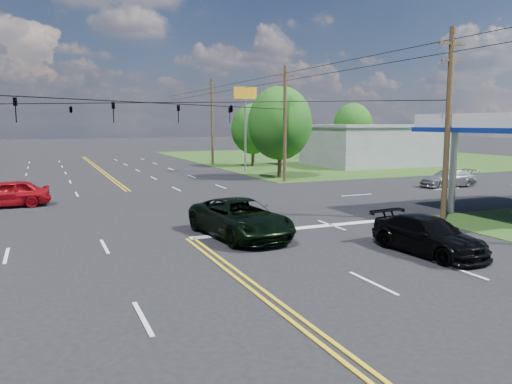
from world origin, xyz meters
name	(u,v)px	position (x,y,z in m)	size (l,w,h in m)	color
ground	(151,209)	(0.00, 12.00, 0.00)	(280.00, 280.00, 0.00)	black
grass_ne	(350,157)	(35.00, 44.00, 0.00)	(46.00, 48.00, 0.03)	#234415
stop_bar	(294,229)	(5.00, 4.00, 0.00)	(10.00, 0.50, 0.02)	silver
retail_ne	(373,146)	(30.00, 32.00, 2.20)	(14.00, 10.00, 4.40)	slate
pole_se	(448,122)	(13.00, 3.00, 4.92)	(1.60, 0.28, 9.50)	#3C2419
pole_ne	(285,123)	(13.00, 21.00, 4.92)	(1.60, 0.28, 9.50)	#3C2419
pole_right_far	(212,121)	(13.00, 40.00, 5.17)	(1.60, 0.28, 10.00)	#3C2419
span_wire_signals	(148,103)	(0.00, 12.00, 6.00)	(26.00, 18.00, 1.13)	black
power_lines	(154,50)	(0.00, 10.00, 8.60)	(26.04, 100.00, 0.64)	black
tree_right_a	(280,123)	(14.00, 24.00, 4.87)	(5.70, 5.70, 8.18)	#3C2419
tree_right_b	(253,129)	(16.50, 36.00, 4.22)	(4.94, 4.94, 7.09)	#3C2419
tree_far_r	(353,125)	(34.00, 42.00, 4.54)	(5.32, 5.32, 7.63)	#3C2419
pickup_dkgreen	(240,218)	(2.11, 3.50, 0.82)	(2.71, 5.87, 1.63)	black
suv_black	(428,235)	(7.58, -1.87, 0.70)	(1.95, 4.80, 1.39)	black
sedan_red	(7,194)	(-7.56, 16.03, 0.80)	(1.89, 4.70, 1.60)	#9B0B11
sedan_far	(448,178)	(23.07, 13.00, 0.67)	(1.89, 4.65, 1.35)	#A1A1A5
polesign_ne	(245,105)	(13.00, 29.67, 6.58)	(2.32, 0.38, 8.39)	#A5A5AA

